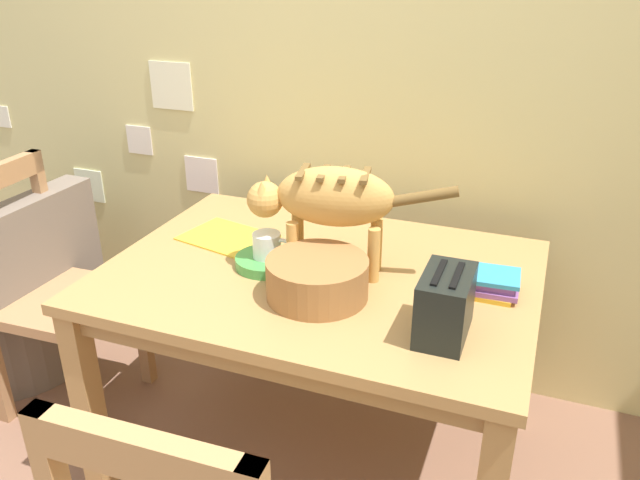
{
  "coord_description": "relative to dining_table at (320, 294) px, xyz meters",
  "views": [
    {
      "loc": [
        0.76,
        -0.58,
        1.61
      ],
      "look_at": [
        0.14,
        1.01,
        0.83
      ],
      "focal_mm": 35.49,
      "sensor_mm": 36.0,
      "label": 1
    }
  ],
  "objects": [
    {
      "name": "toaster",
      "position": [
        0.42,
        -0.22,
        0.17
      ],
      "size": [
        0.12,
        0.2,
        0.18
      ],
      "color": "black",
      "rests_on": "dining_table"
    },
    {
      "name": "magazine",
      "position": [
        -0.37,
        0.11,
        0.09
      ],
      "size": [
        0.33,
        0.27,
        0.01
      ],
      "primitive_type": "cube",
      "rotation": [
        0.0,
        0.0,
        -0.21
      ],
      "color": "yellow",
      "rests_on": "dining_table"
    },
    {
      "name": "book_stack",
      "position": [
        0.49,
        0.04,
        0.12
      ],
      "size": [
        0.18,
        0.14,
        0.06
      ],
      "color": "gold",
      "rests_on": "dining_table"
    },
    {
      "name": "wicker_basket",
      "position": [
        0.05,
        -0.15,
        0.14
      ],
      "size": [
        0.29,
        0.29,
        0.11
      ],
      "color": "#9B6738",
      "rests_on": "dining_table"
    },
    {
      "name": "wooden_chair_near",
      "position": [
        -1.03,
        -0.06,
        -0.18
      ],
      "size": [
        0.44,
        0.44,
        0.94
      ],
      "rotation": [
        0.0,
        0.0,
        -1.53
      ],
      "color": "#AA7A51",
      "rests_on": "ground_plane"
    },
    {
      "name": "saucer_bowl",
      "position": [
        -0.16,
        -0.03,
        0.1
      ],
      "size": [
        0.2,
        0.2,
        0.03
      ],
      "primitive_type": "cylinder",
      "color": "green",
      "rests_on": "dining_table"
    },
    {
      "name": "wall_rear",
      "position": [
        -0.14,
        0.66,
        0.61
      ],
      "size": [
        4.94,
        0.11,
        2.5
      ],
      "color": "beige",
      "rests_on": "ground_plane"
    },
    {
      "name": "dining_table",
      "position": [
        0.0,
        0.0,
        0.0
      ],
      "size": [
        1.29,
        0.94,
        0.73
      ],
      "color": "#AE814C",
      "rests_on": "ground_plane"
    },
    {
      "name": "coffee_mug",
      "position": [
        -0.16,
        -0.03,
        0.16
      ],
      "size": [
        0.13,
        0.09,
        0.08
      ],
      "color": "white",
      "rests_on": "saucer_bowl"
    },
    {
      "name": "wicker_armchair",
      "position": [
        -1.38,
        0.05,
        -0.37
      ],
      "size": [
        0.61,
        0.61,
        0.78
      ],
      "rotation": [
        0.0,
        0.0,
        1.55
      ],
      "color": "#74665A",
      "rests_on": "ground_plane"
    },
    {
      "name": "cat",
      "position": [
        0.02,
        0.0,
        0.31
      ],
      "size": [
        0.6,
        0.2,
        0.33
      ],
      "rotation": [
        0.0,
        0.0,
        1.76
      ],
      "color": "tan",
      "rests_on": "dining_table"
    }
  ]
}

